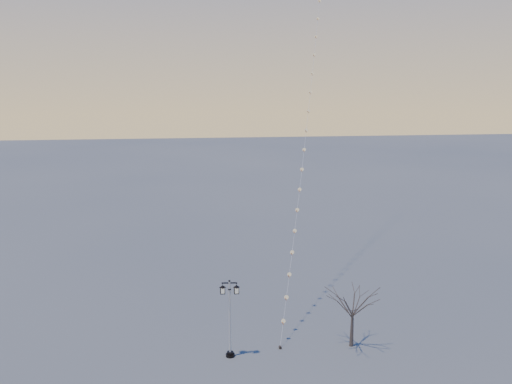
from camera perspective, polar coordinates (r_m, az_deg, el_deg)
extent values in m
plane|color=#585A59|center=(35.53, 1.32, -18.39)|extent=(300.00, 300.00, 0.00)
cylinder|color=black|center=(35.88, -2.92, -17.91)|extent=(0.61, 0.61, 0.17)
cylinder|color=black|center=(35.80, -2.93, -17.68)|extent=(0.43, 0.43, 0.15)
cylinder|color=beige|center=(34.58, -2.97, -13.89)|extent=(0.14, 0.14, 5.10)
cylinder|color=black|center=(33.78, -3.01, -10.91)|extent=(0.22, 0.22, 0.07)
cube|color=black|center=(33.62, -3.02, -10.22)|extent=(1.03, 0.17, 0.07)
sphere|color=black|center=(33.57, -3.02, -10.02)|extent=(0.15, 0.15, 0.15)
pyramid|color=black|center=(33.69, -3.80, -10.48)|extent=(0.48, 0.48, 0.15)
cube|color=beige|center=(33.82, -3.79, -11.01)|extent=(0.28, 0.28, 0.37)
cube|color=black|center=(33.90, -3.79, -11.33)|extent=(0.33, 0.33, 0.04)
pyramid|color=black|center=(33.67, -2.23, -10.48)|extent=(0.48, 0.48, 0.15)
cube|color=beige|center=(33.80, -2.22, -11.01)|extent=(0.28, 0.28, 0.37)
cube|color=black|center=(33.88, -2.22, -11.33)|extent=(0.33, 0.33, 0.04)
cone|color=#43382F|center=(37.14, 10.78, -15.02)|extent=(0.29, 0.29, 2.47)
cylinder|color=black|center=(36.75, 2.75, -17.12)|extent=(0.21, 0.21, 0.21)
cylinder|color=black|center=(36.73, 2.75, -17.08)|extent=(0.03, 0.03, 0.26)
cone|color=orange|center=(48.99, 6.46, 16.39)|extent=(0.08, 0.08, 0.29)
cylinder|color=white|center=(36.50, 2.76, -16.41)|extent=(0.02, 0.02, 0.82)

